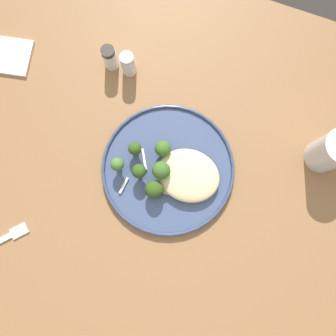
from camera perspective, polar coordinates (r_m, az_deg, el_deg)
ground at (r=1.50m, az=-1.17°, el=-5.60°), size 6.00×6.00×0.00m
wooden_dining_table at (r=0.84m, az=-2.08°, el=-2.21°), size 1.40×1.00×0.74m
dinner_plate at (r=0.76m, az=-0.00°, el=-0.15°), size 0.29×0.29×0.02m
noodle_bed at (r=0.74m, az=3.36°, el=-1.23°), size 0.13×0.11×0.03m
seared_scallop_left_edge at (r=0.74m, az=1.28°, el=-1.16°), size 0.02×0.02×0.01m
seared_scallop_rear_pale at (r=0.75m, az=3.85°, el=1.47°), size 0.02×0.02×0.01m
seared_scallop_half_hidden at (r=0.74m, az=-0.05°, el=-3.25°), size 0.03×0.03×0.01m
seared_scallop_center_golden at (r=0.74m, az=5.10°, el=-3.04°), size 0.03×0.03×0.02m
broccoli_floret_near_rim at (r=0.74m, az=-5.47°, el=3.15°), size 0.03×0.03×0.05m
broccoli_floret_small_sprig at (r=0.71m, az=-1.13°, el=-0.41°), size 0.04×0.04×0.06m
broccoli_floret_tall_stalk at (r=0.73m, az=-1.22°, el=3.30°), size 0.03×0.03×0.05m
broccoli_floret_right_tilted at (r=0.73m, az=-8.31°, el=0.56°), size 0.03×0.03×0.05m
broccoli_floret_left_leaning at (r=0.72m, az=-4.77°, el=-0.54°), size 0.03×0.03×0.05m
broccoli_floret_beside_noodles at (r=0.72m, az=-2.33°, el=-3.53°), size 0.04×0.04×0.05m
onion_sliver_pale_crescent at (r=0.75m, az=-0.17°, el=-1.08°), size 0.02×0.05×0.00m
onion_sliver_long_sliver at (r=0.75m, az=-7.29°, el=-2.86°), size 0.01×0.04×0.00m
onion_sliver_short_strip at (r=0.76m, az=-3.94°, el=1.45°), size 0.03×0.04×0.00m
water_glass at (r=0.80m, az=25.09°, el=2.38°), size 0.07×0.07×0.11m
salt_shaker at (r=0.81m, az=-6.57°, el=16.61°), size 0.03×0.03×0.07m
pepper_shaker at (r=0.82m, az=-9.54°, el=17.44°), size 0.03×0.03×0.07m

